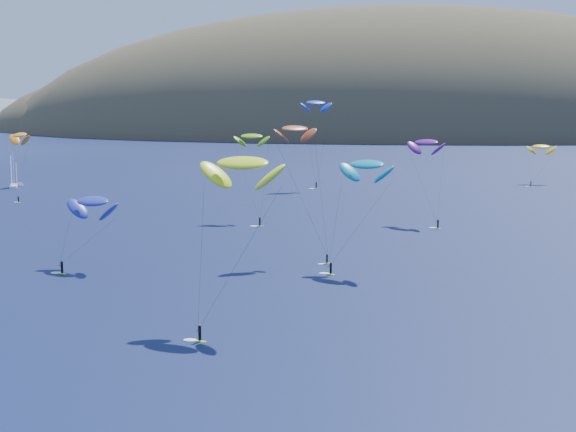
{
  "coord_description": "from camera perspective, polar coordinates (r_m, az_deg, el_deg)",
  "views": [
    {
      "loc": [
        24.52,
        -47.87,
        28.77
      ],
      "look_at": [
        6.72,
        80.0,
        9.0
      ],
      "focal_mm": 50.0,
      "sensor_mm": 36.0,
      "label": 1
    }
  ],
  "objects": [
    {
      "name": "kitesurfer_5",
      "position": [
        131.88,
        5.62,
        3.66
      ],
      "size": [
        11.37,
        10.88,
        20.0
      ],
      "rotation": [
        0.0,
        0.0,
        -0.53
      ],
      "color": "#B4FF1C",
      "rests_on": "ground"
    },
    {
      "name": "sailboat",
      "position": [
        261.95,
        -18.93,
        2.14
      ],
      "size": [
        9.45,
        8.94,
        11.3
      ],
      "rotation": [
        0.0,
        0.0,
        0.41
      ],
      "color": "white",
      "rests_on": "ground"
    },
    {
      "name": "kitesurfer_10",
      "position": [
        137.23,
        -13.73,
        1.02
      ],
      "size": [
        11.1,
        11.2,
        13.85
      ],
      "rotation": [
        0.0,
        0.0,
        -0.4
      ],
      "color": "#B4FF1C",
      "rests_on": "ground"
    },
    {
      "name": "kitesurfer_2",
      "position": [
        100.18,
        -3.27,
        3.78
      ],
      "size": [
        11.62,
        13.83,
        23.21
      ],
      "rotation": [
        0.0,
        0.0,
        -0.24
      ],
      "color": "#B4FF1C",
      "rests_on": "ground"
    },
    {
      "name": "kitesurfer_1",
      "position": [
        231.59,
        -18.54,
        5.48
      ],
      "size": [
        9.67,
        12.89,
        20.09
      ],
      "rotation": [
        0.0,
        0.0,
        -0.64
      ],
      "color": "#B4FF1C",
      "rests_on": "ground"
    },
    {
      "name": "kitesurfer_3",
      "position": [
        184.53,
        -2.6,
        5.67
      ],
      "size": [
        8.64,
        13.61,
        21.26
      ],
      "rotation": [
        0.0,
        0.0,
        0.17
      ],
      "color": "#B4FF1C",
      "rests_on": "ground"
    },
    {
      "name": "kitesurfer_4",
      "position": [
        245.7,
        2.0,
        8.04
      ],
      "size": [
        10.41,
        8.02,
        28.63
      ],
      "rotation": [
        0.0,
        0.0,
        0.44
      ],
      "color": "#B4FF1C",
      "rests_on": "ground"
    },
    {
      "name": "kitesurfer_11",
      "position": [
        272.04,
        17.58,
        4.73
      ],
      "size": [
        9.42,
        12.76,
        14.22
      ],
      "rotation": [
        0.0,
        0.0,
        -0.02
      ],
      "color": "#B4FF1C",
      "rests_on": "ground"
    },
    {
      "name": "kitesurfer_6",
      "position": [
        182.16,
        9.81,
        5.18
      ],
      "size": [
        9.86,
        13.95,
        20.54
      ],
      "rotation": [
        0.0,
        0.0,
        -0.6
      ],
      "color": "#B4FF1C",
      "rests_on": "ground"
    },
    {
      "name": "kitesurfer_9",
      "position": [
        139.24,
        0.5,
        6.21
      ],
      "size": [
        10.9,
        8.33,
        24.88
      ],
      "rotation": [
        0.0,
        0.0,
        0.58
      ],
      "color": "#B4FF1C",
      "rests_on": "ground"
    },
    {
      "name": "island",
      "position": [
        611.69,
        9.33,
        4.89
      ],
      "size": [
        730.0,
        300.0,
        210.0
      ],
      "color": "#3D3526",
      "rests_on": "ground"
    }
  ]
}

